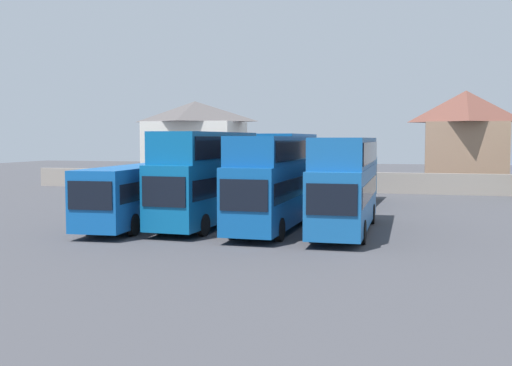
{
  "coord_description": "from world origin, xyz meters",
  "views": [
    {
      "loc": [
        9.13,
        -31.13,
        4.75
      ],
      "look_at": [
        0.0,
        3.0,
        2.22
      ],
      "focal_mm": 43.64,
      "sensor_mm": 36.0,
      "label": 1
    }
  ],
  "objects_px": {
    "bus_6": "(289,164)",
    "bus_2": "(206,174)",
    "bus_1": "(139,191)",
    "bus_4": "(346,179)",
    "house_terrace_left": "(195,142)",
    "bus_3": "(273,178)",
    "bus_7": "(351,178)",
    "bus_5": "(244,166)",
    "house_terrace_centre": "(465,139)"
  },
  "relations": [
    {
      "from": "bus_4",
      "to": "house_terrace_centre",
      "type": "height_order",
      "value": "house_terrace_centre"
    },
    {
      "from": "bus_5",
      "to": "bus_6",
      "type": "bearing_deg",
      "value": 95.82
    },
    {
      "from": "bus_1",
      "to": "bus_5",
      "type": "xyz_separation_m",
      "value": [
        1.89,
        14.05,
        0.84
      ]
    },
    {
      "from": "bus_2",
      "to": "bus_5",
      "type": "height_order",
      "value": "bus_2"
    },
    {
      "from": "bus_3",
      "to": "bus_6",
      "type": "height_order",
      "value": "bus_6"
    },
    {
      "from": "bus_4",
      "to": "bus_5",
      "type": "distance_m",
      "value": 16.4
    },
    {
      "from": "bus_5",
      "to": "house_terrace_left",
      "type": "relative_size",
      "value": 1.05
    },
    {
      "from": "bus_2",
      "to": "bus_7",
      "type": "bearing_deg",
      "value": 157.61
    },
    {
      "from": "bus_3",
      "to": "bus_5",
      "type": "distance_m",
      "value": 15.11
    },
    {
      "from": "bus_3",
      "to": "house_terrace_centre",
      "type": "xyz_separation_m",
      "value": [
        11.3,
        30.76,
        1.99
      ]
    },
    {
      "from": "bus_4",
      "to": "bus_5",
      "type": "relative_size",
      "value": 1.09
    },
    {
      "from": "bus_4",
      "to": "house_terrace_centre",
      "type": "bearing_deg",
      "value": 164.92
    },
    {
      "from": "bus_6",
      "to": "house_terrace_left",
      "type": "bearing_deg",
      "value": -140.25
    },
    {
      "from": "bus_2",
      "to": "bus_7",
      "type": "xyz_separation_m",
      "value": [
        6.32,
        13.3,
        -0.96
      ]
    },
    {
      "from": "bus_1",
      "to": "bus_4",
      "type": "relative_size",
      "value": 1.04
    },
    {
      "from": "bus_1",
      "to": "bus_4",
      "type": "height_order",
      "value": "bus_4"
    },
    {
      "from": "bus_6",
      "to": "bus_7",
      "type": "bearing_deg",
      "value": 83.02
    },
    {
      "from": "house_terrace_left",
      "to": "bus_2",
      "type": "bearing_deg",
      "value": -68.44
    },
    {
      "from": "bus_2",
      "to": "house_terrace_left",
      "type": "bearing_deg",
      "value": -155.4
    },
    {
      "from": "bus_6",
      "to": "bus_5",
      "type": "bearing_deg",
      "value": -82.69
    },
    {
      "from": "bus_1",
      "to": "bus_3",
      "type": "xyz_separation_m",
      "value": [
        7.51,
        0.03,
        0.86
      ]
    },
    {
      "from": "bus_4",
      "to": "bus_5",
      "type": "height_order",
      "value": "bus_5"
    },
    {
      "from": "bus_1",
      "to": "bus_4",
      "type": "bearing_deg",
      "value": 89.31
    },
    {
      "from": "house_terrace_centre",
      "to": "bus_5",
      "type": "bearing_deg",
      "value": -135.3
    },
    {
      "from": "bus_1",
      "to": "bus_5",
      "type": "bearing_deg",
      "value": 168.87
    },
    {
      "from": "bus_5",
      "to": "house_terrace_centre",
      "type": "height_order",
      "value": "house_terrace_centre"
    },
    {
      "from": "bus_6",
      "to": "house_terrace_centre",
      "type": "relative_size",
      "value": 1.09
    },
    {
      "from": "bus_4",
      "to": "bus_1",
      "type": "bearing_deg",
      "value": -88.19
    },
    {
      "from": "bus_7",
      "to": "house_terrace_centre",
      "type": "height_order",
      "value": "house_terrace_centre"
    },
    {
      "from": "bus_6",
      "to": "bus_7",
      "type": "distance_m",
      "value": 4.88
    },
    {
      "from": "bus_1",
      "to": "house_terrace_left",
      "type": "height_order",
      "value": "house_terrace_left"
    },
    {
      "from": "bus_3",
      "to": "bus_6",
      "type": "distance_m",
      "value": 14.6
    },
    {
      "from": "bus_1",
      "to": "bus_6",
      "type": "height_order",
      "value": "bus_6"
    },
    {
      "from": "bus_2",
      "to": "bus_6",
      "type": "bearing_deg",
      "value": 176.59
    },
    {
      "from": "bus_2",
      "to": "house_terrace_left",
      "type": "distance_m",
      "value": 32.96
    },
    {
      "from": "bus_7",
      "to": "house_terrace_left",
      "type": "bearing_deg",
      "value": -131.02
    },
    {
      "from": "house_terrace_left",
      "to": "house_terrace_centre",
      "type": "relative_size",
      "value": 1.07
    },
    {
      "from": "bus_3",
      "to": "house_terrace_centre",
      "type": "distance_m",
      "value": 32.83
    },
    {
      "from": "bus_5",
      "to": "house_terrace_centre",
      "type": "relative_size",
      "value": 1.12
    },
    {
      "from": "bus_2",
      "to": "bus_3",
      "type": "distance_m",
      "value": 3.84
    },
    {
      "from": "bus_6",
      "to": "bus_2",
      "type": "bearing_deg",
      "value": -5.99
    },
    {
      "from": "bus_6",
      "to": "house_terrace_centre",
      "type": "distance_m",
      "value": 21.29
    },
    {
      "from": "house_terrace_left",
      "to": "house_terrace_centre",
      "type": "bearing_deg",
      "value": -0.78
    },
    {
      "from": "bus_1",
      "to": "house_terrace_centre",
      "type": "xyz_separation_m",
      "value": [
        18.81,
        30.79,
        2.85
      ]
    },
    {
      "from": "bus_2",
      "to": "house_terrace_left",
      "type": "relative_size",
      "value": 1.03
    },
    {
      "from": "bus_4",
      "to": "house_terrace_left",
      "type": "height_order",
      "value": "house_terrace_left"
    },
    {
      "from": "house_terrace_centre",
      "to": "bus_1",
      "type": "bearing_deg",
      "value": -121.42
    },
    {
      "from": "bus_6",
      "to": "bus_1",
      "type": "bearing_deg",
      "value": -19.61
    },
    {
      "from": "bus_4",
      "to": "bus_7",
      "type": "bearing_deg",
      "value": -175.94
    },
    {
      "from": "bus_2",
      "to": "bus_3",
      "type": "bearing_deg",
      "value": 85.32
    }
  ]
}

